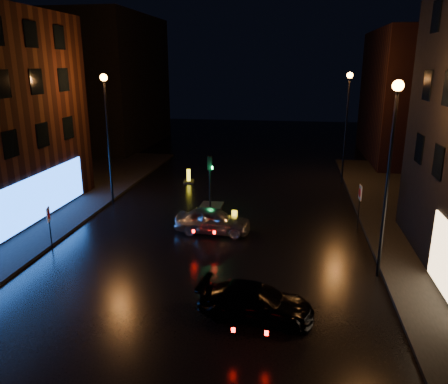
{
  "coord_description": "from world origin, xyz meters",
  "views": [
    {
      "loc": [
        3.86,
        -12.19,
        8.97
      ],
      "look_at": [
        0.58,
        8.48,
        2.8
      ],
      "focal_mm": 35.0,
      "sensor_mm": 36.0,
      "label": 1
    }
  ],
  "objects": [
    {
      "name": "bollard_near",
      "position": [
        0.79,
        10.89,
        0.22
      ],
      "size": [
        1.07,
        1.33,
        1.02
      ],
      "rotation": [
        0.0,
        0.0,
        -0.29
      ],
      "color": "black",
      "rests_on": "ground"
    },
    {
      "name": "ground",
      "position": [
        0.0,
        0.0,
        0.0
      ],
      "size": [
        120.0,
        120.0,
        0.0
      ],
      "primitive_type": "plane",
      "color": "black",
      "rests_on": "ground"
    },
    {
      "name": "road_sign_left",
      "position": [
        -7.9,
        6.53,
        1.63
      ],
      "size": [
        0.22,
        0.51,
        2.18
      ],
      "rotation": [
        0.0,
        0.0,
        0.33
      ],
      "color": "black",
      "rests_on": "ground"
    },
    {
      "name": "street_lamp_rfar",
      "position": [
        7.8,
        22.0,
        5.56
      ],
      "size": [
        0.44,
        0.44,
        8.37
      ],
      "color": "black",
      "rests_on": "ground"
    },
    {
      "name": "traffic_signal",
      "position": [
        -1.2,
        14.0,
        0.5
      ],
      "size": [
        1.4,
        2.4,
        3.45
      ],
      "color": "black",
      "rests_on": "ground"
    },
    {
      "name": "street_lamp_rnear",
      "position": [
        7.8,
        6.0,
        5.56
      ],
      "size": [
        0.44,
        0.44,
        8.37
      ],
      "color": "black",
      "rests_on": "ground"
    },
    {
      "name": "dark_sedan",
      "position": [
        2.79,
        1.97,
        0.62
      ],
      "size": [
        4.42,
        2.21,
        1.23
      ],
      "primitive_type": "imported",
      "rotation": [
        0.0,
        0.0,
        1.45
      ],
      "color": "black",
      "rests_on": "ground"
    },
    {
      "name": "building_far_right",
      "position": [
        15.0,
        32.0,
        6.0
      ],
      "size": [
        8.0,
        14.0,
        12.0
      ],
      "primitive_type": "cube",
      "color": "black",
      "rests_on": "ground"
    },
    {
      "name": "street_lamp_lfar",
      "position": [
        -7.8,
        14.0,
        5.56
      ],
      "size": [
        0.44,
        0.44,
        8.37
      ],
      "color": "black",
      "rests_on": "ground"
    },
    {
      "name": "building_far_left",
      "position": [
        -16.0,
        35.0,
        7.0
      ],
      "size": [
        8.0,
        16.0,
        14.0
      ],
      "primitive_type": "cube",
      "color": "black",
      "rests_on": "ground"
    },
    {
      "name": "silver_hatchback",
      "position": [
        -0.27,
        9.95,
        0.7
      ],
      "size": [
        4.19,
        1.83,
        1.4
      ],
      "primitive_type": "imported",
      "rotation": [
        0.0,
        0.0,
        1.53
      ],
      "color": "#A9ADB1",
      "rests_on": "ground"
    },
    {
      "name": "bollard_far",
      "position": [
        -4.1,
        20.18,
        0.23
      ],
      "size": [
        0.97,
        1.29,
        1.04
      ],
      "rotation": [
        0.0,
        0.0,
        0.16
      ],
      "color": "black",
      "rests_on": "ground"
    },
    {
      "name": "road_sign_right",
      "position": [
        7.68,
        11.83,
        1.9
      ],
      "size": [
        0.1,
        0.62,
        2.54
      ],
      "rotation": [
        0.0,
        0.0,
        3.19
      ],
      "color": "black",
      "rests_on": "ground"
    }
  ]
}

